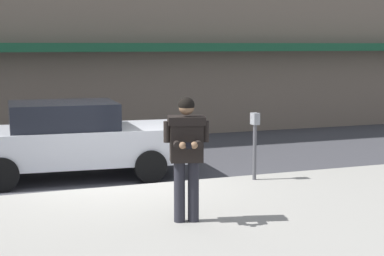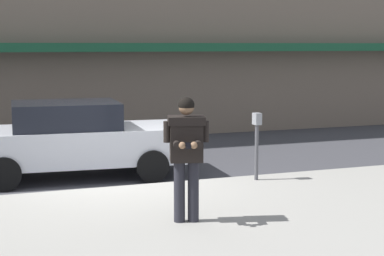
% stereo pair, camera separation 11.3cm
% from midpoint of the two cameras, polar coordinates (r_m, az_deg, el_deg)
% --- Properties ---
extents(ground_plane, '(80.00, 80.00, 0.00)m').
position_cam_midpoint_polar(ground_plane, '(11.92, -7.20, -5.61)').
color(ground_plane, '#3D3D42').
extents(sidewalk, '(32.00, 5.30, 0.14)m').
position_cam_midpoint_polar(sidewalk, '(9.60, 2.90, -8.33)').
color(sidewalk, '#99968E').
rests_on(sidewalk, ground).
extents(curb_paint_line, '(28.00, 0.12, 0.01)m').
position_cam_midpoint_polar(curb_paint_line, '(12.24, -2.69, -5.20)').
color(curb_paint_line, silver).
rests_on(curb_paint_line, ground).
extents(parked_sedan_mid, '(4.63, 2.19, 1.54)m').
position_cam_midpoint_polar(parked_sedan_mid, '(13.09, -10.98, -0.99)').
color(parked_sedan_mid, silver).
rests_on(parked_sedan_mid, ground).
extents(man_texting_on_phone, '(0.63, 0.64, 1.81)m').
position_cam_midpoint_polar(man_texting_on_phone, '(9.10, -0.85, -1.58)').
color(man_texting_on_phone, '#23232B').
rests_on(man_texting_on_phone, sidewalk).
extents(parking_meter, '(0.12, 0.18, 1.27)m').
position_cam_midpoint_polar(parking_meter, '(12.06, 5.34, -0.73)').
color(parking_meter, '#4C4C51').
rests_on(parking_meter, sidewalk).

